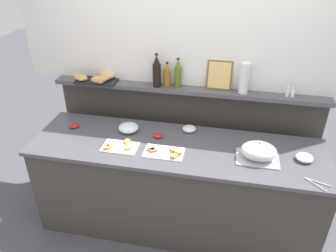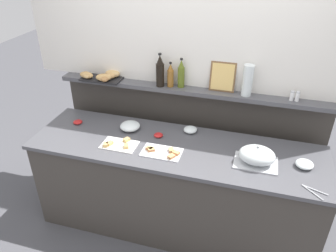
# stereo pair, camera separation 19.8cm
# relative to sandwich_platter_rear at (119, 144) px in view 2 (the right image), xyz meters

# --- Properties ---
(ground_plane) EXTENTS (12.00, 12.00, 0.00)m
(ground_plane) POSITION_rel_sandwich_platter_rear_xyz_m (0.47, 0.73, -0.93)
(ground_plane) COLOR #4C4C51
(buffet_counter) EXTENTS (2.54, 0.74, 0.92)m
(buffet_counter) POSITION_rel_sandwich_platter_rear_xyz_m (0.47, 0.13, -0.47)
(buffet_counter) COLOR #3D3833
(buffet_counter) RESTS_ON ground_plane
(back_ledge_unit) EXTENTS (2.58, 0.22, 1.26)m
(back_ledge_unit) POSITION_rel_sandwich_platter_rear_xyz_m (0.47, 0.67, -0.27)
(back_ledge_unit) COLOR #3D3833
(back_ledge_unit) RESTS_ON ground_plane
(upper_wall_panel) EXTENTS (3.18, 0.08, 1.34)m
(upper_wall_panel) POSITION_rel_sandwich_platter_rear_xyz_m (0.47, 0.70, 1.00)
(upper_wall_panel) COLOR white
(upper_wall_panel) RESTS_ON back_ledge_unit
(sandwich_platter_rear) EXTENTS (0.30, 0.20, 0.04)m
(sandwich_platter_rear) POSITION_rel_sandwich_platter_rear_xyz_m (0.00, 0.00, 0.00)
(sandwich_platter_rear) COLOR white
(sandwich_platter_rear) RESTS_ON buffet_counter
(sandwich_platter_side) EXTENTS (0.33, 0.20, 0.04)m
(sandwich_platter_side) POSITION_rel_sandwich_platter_rear_xyz_m (0.39, -0.00, 0.00)
(sandwich_platter_side) COLOR silver
(sandwich_platter_side) RESTS_ON buffet_counter
(serving_cloche) EXTENTS (0.34, 0.24, 0.17)m
(serving_cloche) POSITION_rel_sandwich_platter_rear_xyz_m (1.15, 0.07, 0.06)
(serving_cloche) COLOR #B7BABF
(serving_cloche) RESTS_ON buffet_counter
(glass_bowl_large) EXTENTS (0.19, 0.19, 0.07)m
(glass_bowl_large) POSITION_rel_sandwich_platter_rear_xyz_m (-0.01, 0.28, 0.02)
(glass_bowl_large) COLOR silver
(glass_bowl_large) RESTS_ON buffet_counter
(glass_bowl_medium) EXTENTS (0.13, 0.13, 0.05)m
(glass_bowl_medium) POSITION_rel_sandwich_platter_rear_xyz_m (0.54, 0.39, 0.01)
(glass_bowl_medium) COLOR silver
(glass_bowl_medium) RESTS_ON buffet_counter
(glass_bowl_small) EXTENTS (0.14, 0.14, 0.06)m
(glass_bowl_small) POSITION_rel_sandwich_platter_rear_xyz_m (1.51, 0.13, 0.01)
(glass_bowl_small) COLOR silver
(glass_bowl_small) RESTS_ON buffet_counter
(condiment_bowl_cream) EXTENTS (0.08, 0.08, 0.03)m
(condiment_bowl_cream) POSITION_rel_sandwich_platter_rear_xyz_m (0.28, 0.23, 0.00)
(condiment_bowl_cream) COLOR red
(condiment_bowl_cream) RESTS_ON buffet_counter
(condiment_bowl_dark) EXTENTS (0.09, 0.09, 0.03)m
(condiment_bowl_dark) POSITION_rel_sandwich_platter_rear_xyz_m (-0.53, 0.24, 0.01)
(condiment_bowl_dark) COLOR red
(condiment_bowl_dark) RESTS_ON buffet_counter
(serving_tongs) EXTENTS (0.18, 0.14, 0.01)m
(serving_tongs) POSITION_rel_sandwich_platter_rear_xyz_m (1.56, -0.15, -0.01)
(serving_tongs) COLOR #B7BABF
(serving_tongs) RESTS_ON buffet_counter
(vinegar_bottle_amber) EXTENTS (0.06, 0.06, 0.24)m
(vinegar_bottle_amber) POSITION_rel_sandwich_platter_rear_xyz_m (0.29, 0.60, 0.43)
(vinegar_bottle_amber) COLOR #8E5B23
(vinegar_bottle_amber) RESTS_ON back_ledge_unit
(olive_oil_bottle) EXTENTS (0.06, 0.06, 0.28)m
(olive_oil_bottle) POSITION_rel_sandwich_platter_rear_xyz_m (0.39, 0.61, 0.45)
(olive_oil_bottle) COLOR #56661E
(olive_oil_bottle) RESTS_ON back_ledge_unit
(wine_bottle_dark) EXTENTS (0.08, 0.08, 0.32)m
(wine_bottle_dark) POSITION_rel_sandwich_platter_rear_xyz_m (0.20, 0.58, 0.47)
(wine_bottle_dark) COLOR black
(wine_bottle_dark) RESTS_ON back_ledge_unit
(salt_shaker) EXTENTS (0.03, 0.03, 0.09)m
(salt_shaker) POSITION_rel_sandwich_platter_rear_xyz_m (1.37, 0.60, 0.37)
(salt_shaker) COLOR white
(salt_shaker) RESTS_ON back_ledge_unit
(pepper_shaker) EXTENTS (0.03, 0.03, 0.09)m
(pepper_shaker) POSITION_rel_sandwich_platter_rear_xyz_m (1.41, 0.60, 0.37)
(pepper_shaker) COLOR white
(pepper_shaker) RESTS_ON back_ledge_unit
(bread_basket) EXTENTS (0.42, 0.30, 0.08)m
(bread_basket) POSITION_rel_sandwich_platter_rear_xyz_m (-0.39, 0.57, 0.36)
(bread_basket) COLOR black
(bread_basket) RESTS_ON back_ledge_unit
(framed_picture) EXTENTS (0.23, 0.06, 0.27)m
(framed_picture) POSITION_rel_sandwich_platter_rear_xyz_m (0.76, 0.64, 0.46)
(framed_picture) COLOR brown
(framed_picture) RESTS_ON back_ledge_unit
(water_carafe) EXTENTS (0.09, 0.09, 0.28)m
(water_carafe) POSITION_rel_sandwich_platter_rear_xyz_m (0.99, 0.60, 0.47)
(water_carafe) COLOR silver
(water_carafe) RESTS_ON back_ledge_unit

